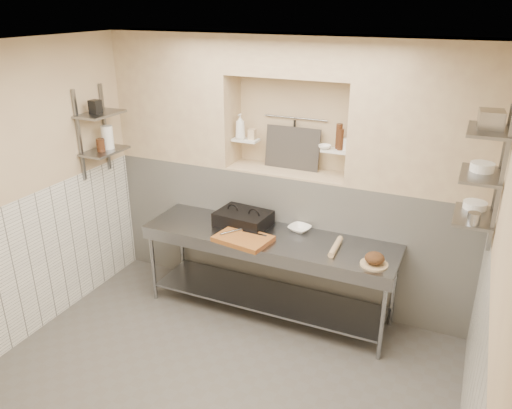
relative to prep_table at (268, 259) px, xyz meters
The scene contains 48 objects.
floor 1.37m from the prep_table, 90.43° to the right, with size 4.00×3.90×0.10m, color #504B46.
ceiling 2.50m from the prep_table, 90.43° to the right, with size 4.00×3.90×0.10m, color silver.
wall_left 2.49m from the prep_table, 150.11° to the right, with size 0.10×3.90×2.80m, color #CAB587.
wall_right 2.48m from the prep_table, 30.10° to the right, with size 0.10×3.90×2.80m, color #CAB587.
wall_back 1.11m from the prep_table, 90.62° to the left, with size 4.00×0.10×2.80m, color #CAB587.
backwall_lower 0.57m from the prep_table, 90.89° to the left, with size 4.00×0.40×1.40m, color silver.
alcove_sill 0.95m from the prep_table, 90.89° to the left, with size 1.30×0.40×0.02m, color #CAB587.
backwall_pillar_left 2.06m from the prep_table, 156.98° to the left, with size 1.35×0.40×1.40m, color #CAB587.
backwall_pillar_right 2.04m from the prep_table, 23.30° to the left, with size 1.35×0.40×1.40m, color #CAB587.
backwall_header 2.04m from the prep_table, 90.89° to the left, with size 1.30×0.40×0.40m, color #CAB587.
wainscot_left 2.32m from the prep_table, 149.38° to the right, with size 0.02×3.90×1.40m, color silver.
wainscot_right 2.31m from the prep_table, 30.85° to the right, with size 0.02×3.90×1.40m, color silver.
alcove_shelf_left 1.30m from the prep_table, 131.91° to the left, with size 0.28×0.16×0.03m, color white.
alcove_shelf_right 1.30m from the prep_table, 49.09° to the left, with size 0.28×0.16×0.03m, color white.
utensil_rail 1.50m from the prep_table, 90.69° to the left, with size 0.02×0.02×0.70m, color gray.
hanging_steel 1.34m from the prep_table, 90.71° to the left, with size 0.02×0.02×0.30m, color black.
splash_panel 1.20m from the prep_table, 90.76° to the left, with size 0.60×0.02×0.45m, color #383330.
shelf_rail_left_a 2.30m from the prep_table, behind, with size 0.03×0.03×0.95m, color slate.
shelf_rail_left_b 2.32m from the prep_table, behind, with size 0.03×0.03×0.95m, color slate.
wall_shelf_left_lower 2.09m from the prep_table, behind, with size 0.30×0.50×0.03m, color slate.
wall_shelf_left_upper 2.30m from the prep_table, behind, with size 0.30×0.50×0.03m, color slate.
shelf_rail_right_a 2.31m from the prep_table, ahead, with size 0.03×0.03×1.05m, color slate.
shelf_rail_right_b 2.33m from the prep_table, ahead, with size 0.03×0.03×1.05m, color slate.
wall_shelf_right_lower 2.03m from the prep_table, ahead, with size 0.30×0.50×0.03m, color slate.
wall_shelf_right_mid 2.20m from the prep_table, ahead, with size 0.30×0.50×0.03m, color slate.
wall_shelf_right_upper 2.41m from the prep_table, ahead, with size 0.30×0.50×0.03m, color slate.
prep_table is the anchor object (origin of this frame).
panini_press 0.50m from the prep_table, 157.63° to the left, with size 0.57×0.44×0.15m.
cutting_board 0.39m from the prep_table, 132.31° to the right, with size 0.53×0.37×0.05m, color brown.
knife_blade 0.34m from the prep_table, 140.78° to the right, with size 0.27×0.03×0.01m, color gray.
tongs 0.48m from the prep_table, 153.64° to the right, with size 0.02×0.02×0.24m, color gray.
mixing_bowl 0.45m from the prep_table, 44.57° to the left, with size 0.22×0.22×0.05m, color white.
rolling_pin 0.76m from the prep_table, ahead, with size 0.06×0.06×0.38m, color tan.
bread_board 1.14m from the prep_table, ahead, with size 0.25×0.25×0.01m, color tan.
bread_loaf 1.15m from the prep_table, ahead, with size 0.18×0.18×0.11m, color #4C2D19.
bottle_soap 1.43m from the prep_table, 136.28° to the left, with size 0.10×0.11×0.27m, color white.
jar_alcove 1.34m from the prep_table, 126.99° to the left, with size 0.07×0.07×0.11m, color #CAB587.
bowl_alcove 1.27m from the prep_table, 54.46° to the left, with size 0.13×0.13×0.04m, color white.
condiment_a 1.41m from the prep_table, 46.62° to the left, with size 0.06×0.06×0.21m, color #3E2011.
condiment_b 1.43m from the prep_table, 50.10° to the left, with size 0.06×0.06×0.25m, color #3E2011.
condiment_c 1.40m from the prep_table, 45.60° to the left, with size 0.07×0.07×0.12m, color white.
jug_left 2.15m from the prep_table, behind, with size 0.12×0.12×0.25m, color white.
jar_left 2.13m from the prep_table, behind, with size 0.09×0.09×0.13m, color #3E2011.
box_left_upper 2.35m from the prep_table, behind, with size 0.10×0.10×0.14m, color black.
bowl_right 2.04m from the prep_table, ahead, with size 0.19×0.19×0.06m, color white.
canister_right 2.07m from the prep_table, 10.12° to the right, with size 0.10×0.10×0.10m, color gray.
bowl_right_mid 2.22m from the prep_table, ahead, with size 0.18×0.18×0.07m, color white.
basket_right 2.46m from the prep_table, ahead, with size 0.18×0.21×0.14m, color gray.
Camera 1 is at (1.75, -2.98, 3.10)m, focal length 35.00 mm.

